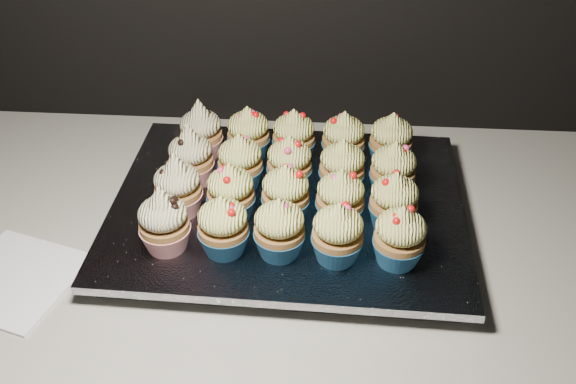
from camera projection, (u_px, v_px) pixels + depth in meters
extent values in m
cube|color=beige|center=(184.00, 242.00, 0.89)|extent=(2.44, 0.64, 0.04)
cube|color=white|center=(15.00, 279.00, 0.80)|extent=(0.18, 0.18, 0.00)
cube|color=black|center=(288.00, 214.00, 0.89)|extent=(0.45, 0.34, 0.02)
cube|color=silver|center=(288.00, 205.00, 0.88)|extent=(0.48, 0.38, 0.01)
cone|color=red|center=(166.00, 237.00, 0.79)|extent=(0.06, 0.06, 0.03)
ellipsoid|color=beige|center=(163.00, 213.00, 0.77)|extent=(0.06, 0.06, 0.04)
cone|color=beige|center=(160.00, 195.00, 0.75)|extent=(0.03, 0.03, 0.03)
cone|color=#1B5381|center=(224.00, 241.00, 0.79)|extent=(0.06, 0.06, 0.03)
ellipsoid|color=#F5EF7B|center=(222.00, 217.00, 0.76)|extent=(0.06, 0.06, 0.04)
cone|color=#F5EF7B|center=(221.00, 202.00, 0.75)|extent=(0.03, 0.03, 0.02)
cone|color=#1B5381|center=(279.00, 243.00, 0.78)|extent=(0.06, 0.06, 0.03)
ellipsoid|color=#F5EF7B|center=(279.00, 219.00, 0.76)|extent=(0.06, 0.06, 0.04)
cone|color=#F5EF7B|center=(279.00, 204.00, 0.75)|extent=(0.03, 0.03, 0.02)
cone|color=#1B5381|center=(337.00, 248.00, 0.78)|extent=(0.06, 0.06, 0.03)
ellipsoid|color=#F5EF7B|center=(338.00, 224.00, 0.75)|extent=(0.06, 0.06, 0.04)
cone|color=#F5EF7B|center=(339.00, 209.00, 0.74)|extent=(0.03, 0.03, 0.02)
cone|color=#1B5381|center=(398.00, 251.00, 0.77)|extent=(0.06, 0.06, 0.03)
ellipsoid|color=#F5EF7B|center=(401.00, 227.00, 0.75)|extent=(0.06, 0.06, 0.04)
cone|color=#F5EF7B|center=(403.00, 212.00, 0.74)|extent=(0.03, 0.03, 0.02)
cone|color=red|center=(180.00, 202.00, 0.85)|extent=(0.06, 0.06, 0.03)
ellipsoid|color=beige|center=(177.00, 179.00, 0.83)|extent=(0.06, 0.06, 0.04)
cone|color=beige|center=(174.00, 161.00, 0.81)|extent=(0.03, 0.03, 0.03)
cone|color=#1B5381|center=(232.00, 207.00, 0.84)|extent=(0.06, 0.06, 0.03)
ellipsoid|color=#F5EF7B|center=(230.00, 184.00, 0.82)|extent=(0.06, 0.06, 0.04)
cone|color=#F5EF7B|center=(229.00, 169.00, 0.80)|extent=(0.03, 0.03, 0.02)
cone|color=#1B5381|center=(286.00, 208.00, 0.84)|extent=(0.06, 0.06, 0.03)
ellipsoid|color=#F5EF7B|center=(286.00, 185.00, 0.82)|extent=(0.06, 0.06, 0.04)
cone|color=#F5EF7B|center=(285.00, 170.00, 0.80)|extent=(0.03, 0.03, 0.02)
cone|color=#1B5381|center=(339.00, 213.00, 0.83)|extent=(0.06, 0.06, 0.03)
ellipsoid|color=#F5EF7B|center=(341.00, 189.00, 0.81)|extent=(0.06, 0.06, 0.04)
cone|color=#F5EF7B|center=(342.00, 175.00, 0.79)|extent=(0.03, 0.03, 0.02)
cone|color=#1B5381|center=(392.00, 216.00, 0.83)|extent=(0.06, 0.06, 0.03)
ellipsoid|color=#F5EF7B|center=(395.00, 192.00, 0.80)|extent=(0.06, 0.06, 0.04)
cone|color=#F5EF7B|center=(397.00, 177.00, 0.79)|extent=(0.03, 0.03, 0.02)
cone|color=red|center=(193.00, 172.00, 0.90)|extent=(0.06, 0.06, 0.03)
ellipsoid|color=beige|center=(190.00, 149.00, 0.88)|extent=(0.06, 0.06, 0.04)
cone|color=beige|center=(188.00, 132.00, 0.86)|extent=(0.03, 0.03, 0.03)
cone|color=#1B5381|center=(241.00, 176.00, 0.90)|extent=(0.06, 0.06, 0.03)
ellipsoid|color=#F5EF7B|center=(240.00, 153.00, 0.87)|extent=(0.06, 0.06, 0.04)
cone|color=#F5EF7B|center=(239.00, 139.00, 0.86)|extent=(0.03, 0.03, 0.02)
cone|color=#1B5381|center=(289.00, 177.00, 0.89)|extent=(0.06, 0.06, 0.03)
ellipsoid|color=#F5EF7B|center=(289.00, 155.00, 0.87)|extent=(0.06, 0.06, 0.04)
cone|color=#F5EF7B|center=(289.00, 140.00, 0.86)|extent=(0.03, 0.03, 0.02)
cone|color=#1B5381|center=(341.00, 181.00, 0.89)|extent=(0.06, 0.06, 0.03)
ellipsoid|color=#F5EF7B|center=(343.00, 158.00, 0.86)|extent=(0.06, 0.06, 0.04)
cone|color=#F5EF7B|center=(343.00, 144.00, 0.85)|extent=(0.03, 0.03, 0.02)
cone|color=#1B5381|center=(391.00, 184.00, 0.88)|extent=(0.06, 0.06, 0.03)
ellipsoid|color=#F5EF7B|center=(394.00, 161.00, 0.86)|extent=(0.06, 0.06, 0.04)
cone|color=#F5EF7B|center=(396.00, 147.00, 0.84)|extent=(0.03, 0.03, 0.02)
cone|color=red|center=(202.00, 146.00, 0.96)|extent=(0.06, 0.06, 0.03)
ellipsoid|color=beige|center=(200.00, 124.00, 0.93)|extent=(0.06, 0.06, 0.04)
cone|color=beige|center=(199.00, 107.00, 0.92)|extent=(0.03, 0.03, 0.03)
cone|color=#1B5381|center=(249.00, 147.00, 0.95)|extent=(0.06, 0.06, 0.03)
ellipsoid|color=#F5EF7B|center=(248.00, 125.00, 0.93)|extent=(0.06, 0.06, 0.04)
cone|color=#F5EF7B|center=(247.00, 111.00, 0.92)|extent=(0.03, 0.03, 0.02)
cone|color=#1B5381|center=(294.00, 150.00, 0.95)|extent=(0.06, 0.06, 0.03)
ellipsoid|color=#F5EF7B|center=(294.00, 128.00, 0.93)|extent=(0.06, 0.06, 0.04)
cone|color=#F5EF7B|center=(294.00, 114.00, 0.91)|extent=(0.03, 0.03, 0.02)
cone|color=#1B5381|center=(343.00, 152.00, 0.94)|extent=(0.06, 0.06, 0.03)
ellipsoid|color=#F5EF7B|center=(344.00, 130.00, 0.92)|extent=(0.06, 0.06, 0.04)
cone|color=#F5EF7B|center=(345.00, 116.00, 0.91)|extent=(0.03, 0.03, 0.02)
cone|color=#1B5381|center=(389.00, 154.00, 0.94)|extent=(0.06, 0.06, 0.03)
ellipsoid|color=#F5EF7B|center=(392.00, 132.00, 0.92)|extent=(0.06, 0.06, 0.04)
cone|color=#F5EF7B|center=(394.00, 118.00, 0.90)|extent=(0.03, 0.03, 0.02)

